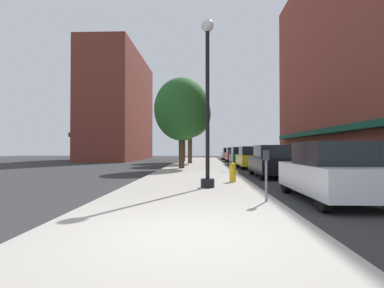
{
  "coord_description": "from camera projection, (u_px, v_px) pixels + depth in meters",
  "views": [
    {
      "loc": [
        0.45,
        -4.77,
        1.45
      ],
      "look_at": [
        -0.6,
        23.87,
        1.94
      ],
      "focal_mm": 28.75,
      "sensor_mm": 36.0,
      "label": 1
    }
  ],
  "objects": [
    {
      "name": "tree_near",
      "position": [
        190.0,
        114.0,
        29.21
      ],
      "size": [
        3.97,
        3.97,
        7.01
      ],
      "color": "#4C3823",
      "rests_on": "sidewalk_slab"
    },
    {
      "name": "car_black",
      "position": [
        272.0,
        162.0,
        15.91
      ],
      "size": [
        1.8,
        4.3,
        1.66
      ],
      "rotation": [
        0.0,
        0.0,
        0.01
      ],
      "color": "black",
      "rests_on": "ground"
    },
    {
      "name": "tree_far",
      "position": [
        182.0,
        109.0,
        21.66
      ],
      "size": [
        3.86,
        3.86,
        6.38
      ],
      "color": "#422D1E",
      "rests_on": "sidewalk_slab"
    },
    {
      "name": "lamppost",
      "position": [
        207.0,
        99.0,
        10.75
      ],
      "size": [
        0.48,
        0.48,
        5.9
      ],
      "color": "black",
      "rests_on": "sidewalk_slab"
    },
    {
      "name": "sidewalk_slab",
      "position": [
        197.0,
        167.0,
        23.75
      ],
      "size": [
        4.8,
        50.0,
        0.12
      ],
      "primitive_type": "cube",
      "color": "#A8A399",
      "rests_on": "ground"
    },
    {
      "name": "car_green",
      "position": [
        240.0,
        156.0,
        29.41
      ],
      "size": [
        1.8,
        4.3,
        1.66
      ],
      "rotation": [
        0.0,
        0.0,
        -0.01
      ],
      "color": "black",
      "rests_on": "ground"
    },
    {
      "name": "car_yellow",
      "position": [
        251.0,
        158.0,
        22.95
      ],
      "size": [
        1.8,
        4.3,
        1.66
      ],
      "rotation": [
        0.0,
        0.0,
        -0.02
      ],
      "color": "black",
      "rests_on": "ground"
    },
    {
      "name": "car_white",
      "position": [
        330.0,
        172.0,
        8.59
      ],
      "size": [
        1.8,
        4.3,
        1.66
      ],
      "rotation": [
        0.0,
        0.0,
        0.04
      ],
      "color": "black",
      "rests_on": "ground"
    },
    {
      "name": "building_right_brick",
      "position": [
        372.0,
        40.0,
        26.38
      ],
      "size": [
        6.8,
        40.0,
        21.74
      ],
      "color": "brown",
      "rests_on": "ground"
    },
    {
      "name": "building_far_background",
      "position": [
        120.0,
        108.0,
        42.26
      ],
      "size": [
        6.8,
        18.0,
        14.25
      ],
      "color": "brown",
      "rests_on": "ground"
    },
    {
      "name": "car_silver",
      "position": [
        229.0,
        154.0,
        42.71
      ],
      "size": [
        1.8,
        4.3,
        1.66
      ],
      "rotation": [
        0.0,
        0.0,
        0.04
      ],
      "color": "black",
      "rests_on": "ground"
    },
    {
      "name": "ground_plane",
      "position": [
        251.0,
        169.0,
        22.6
      ],
      "size": [
        90.0,
        90.0,
        0.0
      ],
      "primitive_type": "plane",
      "color": "#2D2D30"
    },
    {
      "name": "parking_meter_far",
      "position": [
        266.0,
        169.0,
        7.81
      ],
      "size": [
        0.14,
        0.09,
        1.31
      ],
      "color": "slate",
      "rests_on": "sidewalk_slab"
    },
    {
      "name": "fire_hydrant",
      "position": [
        233.0,
        172.0,
        12.53
      ],
      "size": [
        0.33,
        0.26,
        0.79
      ],
      "color": "gold",
      "rests_on": "sidewalk_slab"
    },
    {
      "name": "parking_meter_near",
      "position": [
        230.0,
        158.0,
        18.37
      ],
      "size": [
        0.14,
        0.09,
        1.31
      ],
      "color": "slate",
      "rests_on": "sidewalk_slab"
    },
    {
      "name": "car_red",
      "position": [
        234.0,
        155.0,
        35.52
      ],
      "size": [
        1.8,
        4.3,
        1.66
      ],
      "rotation": [
        0.0,
        0.0,
        0.01
      ],
      "color": "black",
      "rests_on": "ground"
    },
    {
      "name": "tree_mid",
      "position": [
        183.0,
        118.0,
        34.43
      ],
      "size": [
        4.18,
        4.18,
        7.26
      ],
      "color": "#422D1E",
      "rests_on": "sidewalk_slab"
    }
  ]
}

